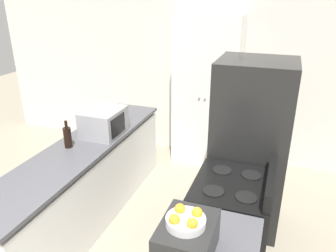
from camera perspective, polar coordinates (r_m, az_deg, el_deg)
wall_back at (r=4.88m, az=6.49°, el=9.54°), size 7.00×0.06×2.60m
counter_left at (r=3.72m, az=-14.20°, el=-9.82°), size 0.60×2.74×0.90m
pantry_cabinet at (r=4.65m, az=6.72°, el=5.76°), size 0.88×0.50×2.11m
stove at (r=3.06m, az=10.65°, el=-16.81°), size 0.66×0.73×1.06m
refrigerator at (r=3.46m, az=14.04°, el=-3.60°), size 0.76×0.69×1.79m
microwave at (r=3.66m, az=-11.09°, el=0.69°), size 0.39×0.47×0.29m
wine_bottle at (r=3.46m, az=-17.09°, el=-1.83°), size 0.08×0.08×0.29m
toaster_oven at (r=2.05m, az=3.30°, el=-19.16°), size 0.32×0.41×0.23m
fruit_bowl at (r=1.94m, az=3.11°, el=-16.01°), size 0.23×0.23×0.09m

